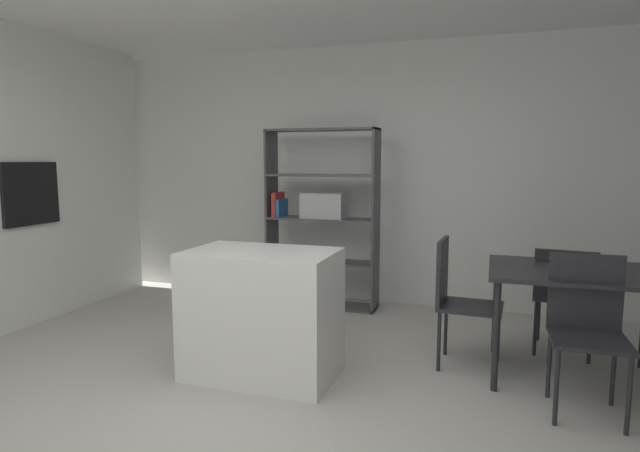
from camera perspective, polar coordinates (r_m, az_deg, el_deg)
The scene contains 9 objects.
ground_plane at distance 3.31m, azimuth -7.70°, elevation -20.32°, with size 9.32×9.32×0.00m, color beige.
back_partition at distance 5.64m, azimuth 4.95°, elevation 5.52°, with size 6.78×0.06×2.73m, color silver.
built_in_oven at distance 5.45m, azimuth -29.08°, elevation 3.14°, with size 0.06×0.59×0.57m.
kitchen_island at distance 3.76m, azimuth -6.34°, elevation -9.47°, with size 1.04×0.65×0.90m, color white.
open_bookshelf at distance 5.41m, azimuth 0.08°, elevation 1.32°, with size 1.16×0.32×1.85m.
dining_table at distance 4.02m, azimuth 26.29°, elevation -5.43°, with size 1.16×0.88×0.78m.
dining_chair_near at distance 3.61m, azimuth 27.14°, elevation -9.07°, with size 0.43×0.44×0.95m.
dining_chair_island_side at distance 4.02m, azimuth 14.68°, elevation -7.04°, with size 0.47×0.43×0.95m.
dining_chair_far at distance 4.50m, azimuth 25.20°, elevation -6.44°, with size 0.50×0.51×0.85m.
Camera 1 is at (1.31, -2.63, 1.52)m, focal length 29.26 mm.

